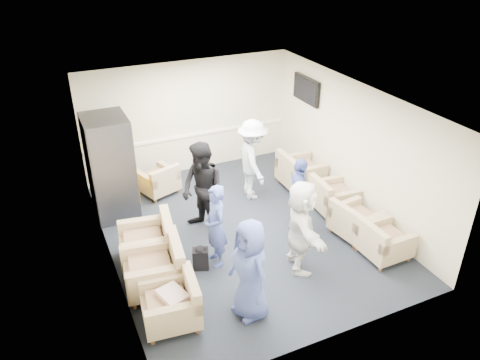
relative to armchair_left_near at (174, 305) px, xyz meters
name	(u,v)px	position (x,y,z in m)	size (l,w,h in m)	color
floor	(242,231)	(1.92, 1.76, -0.33)	(6.00, 6.00, 0.00)	black
ceiling	(242,100)	(1.92, 1.76, 2.37)	(6.00, 6.00, 0.00)	silver
back_wall	(189,118)	(1.92, 4.76, 1.02)	(5.00, 0.02, 2.70)	beige
front_wall	(336,265)	(1.92, -1.24, 1.02)	(5.00, 0.02, 2.70)	beige
left_wall	(104,200)	(-0.58, 1.76, 1.02)	(0.02, 6.00, 2.70)	beige
right_wall	(353,147)	(4.42, 1.76, 1.02)	(0.02, 6.00, 2.70)	beige
chair_rail	(190,135)	(1.92, 4.74, 0.57)	(4.98, 0.04, 0.06)	white
tv	(306,90)	(4.36, 3.56, 1.72)	(0.10, 1.00, 0.58)	black
armchair_left_near	(174,305)	(0.00, 0.00, 0.00)	(0.91, 0.91, 0.66)	tan
armchair_left_mid	(158,270)	(-0.01, 0.84, 0.04)	(1.05, 1.05, 0.75)	tan
armchair_left_far	(151,244)	(0.07, 1.57, 0.04)	(1.06, 1.06, 0.74)	tan
armchair_right_near	(382,242)	(3.88, -0.02, -0.01)	(0.81, 0.81, 0.63)	tan
armchair_right_midnear	(354,222)	(3.82, 0.73, -0.01)	(0.90, 0.90, 0.63)	tan
armchair_right_midfar	(331,197)	(3.95, 1.68, -0.01)	(0.85, 0.85, 0.65)	tan
armchair_right_far	(298,173)	(3.86, 2.87, 0.02)	(0.90, 0.90, 0.71)	tan
armchair_corner	(159,181)	(0.87, 3.89, -0.02)	(0.98, 0.98, 0.61)	tan
vending_machine	(111,167)	(-0.17, 3.49, 0.74)	(0.86, 1.01, 2.13)	#515159
backpack	(201,257)	(0.80, 1.03, -0.09)	(0.33, 0.28, 0.47)	black
pillow	(173,296)	(-0.01, 0.01, 0.17)	(0.44, 0.34, 0.13)	beige
person_front_left	(250,270)	(1.11, -0.30, 0.51)	(0.82, 0.53, 1.68)	#4454A3
person_mid_left	(216,226)	(1.11, 1.07, 0.44)	(0.56, 0.37, 1.54)	#4454A3
person_back_left	(203,190)	(1.25, 2.07, 0.61)	(0.91, 0.71, 1.88)	black
person_back_right	(252,160)	(2.71, 2.92, 0.57)	(1.16, 0.67, 1.80)	white
person_mid_right	(299,196)	(2.94, 1.36, 0.45)	(0.91, 0.38, 1.55)	#4454A3
person_front_right	(301,226)	(2.38, 0.36, 0.52)	(1.58, 0.50, 1.70)	white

